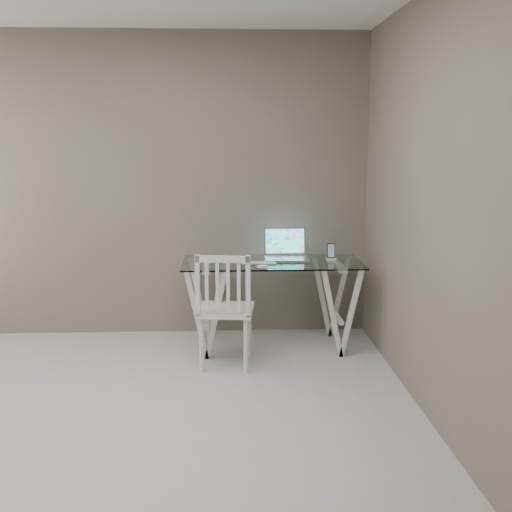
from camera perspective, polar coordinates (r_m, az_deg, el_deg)
The scene contains 7 objects.
room at distance 3.64m, azimuth -15.34°, elevation 9.30°, with size 4.50×4.52×2.71m.
desk at distance 5.48m, azimuth 1.42°, elevation -4.23°, with size 1.50×0.70×0.75m.
chair at distance 4.94m, azimuth -2.80°, elevation -4.40°, with size 0.46×0.46×0.92m.
laptop at distance 5.54m, azimuth 2.66°, elevation 0.42°, with size 0.37×0.32×0.26m.
keyboard at distance 5.32m, azimuth 0.20°, elevation -0.62°, with size 0.29×0.12×0.01m, color silver.
mouse at distance 5.11m, azimuth 0.61°, elevation -0.95°, with size 0.10×0.06×0.03m, color white.
phone_dock at distance 5.50m, azimuth 6.68°, elevation 0.05°, with size 0.08×0.08×0.14m.
Camera 1 is at (0.72, -3.54, 1.75)m, focal length 45.00 mm.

